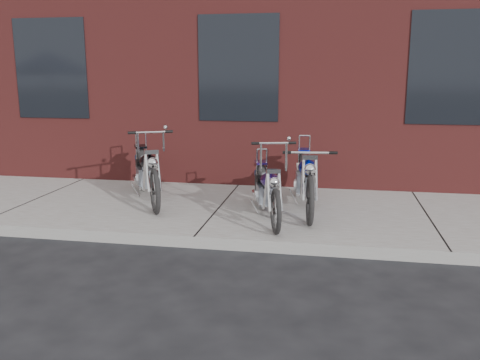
# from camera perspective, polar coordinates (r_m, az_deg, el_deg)

# --- Properties ---
(ground) EXTENTS (120.00, 120.00, 0.00)m
(ground) POSITION_cam_1_polar(r_m,az_deg,el_deg) (6.35, -5.17, -7.65)
(ground) COLOR black
(ground) RESTS_ON ground
(sidewalk) EXTENTS (22.00, 3.00, 0.15)m
(sidewalk) POSITION_cam_1_polar(r_m,az_deg,el_deg) (7.72, -2.22, -3.48)
(sidewalk) COLOR gray
(sidewalk) RESTS_ON ground
(chopper_purple) EXTENTS (0.70, 1.97, 1.13)m
(chopper_purple) POSITION_cam_1_polar(r_m,az_deg,el_deg) (7.02, 3.07, -1.33)
(chopper_purple) COLOR black
(chopper_purple) RESTS_ON sidewalk
(chopper_blue) EXTENTS (0.56, 2.31, 1.01)m
(chopper_blue) POSITION_cam_1_polar(r_m,az_deg,el_deg) (7.54, 7.45, -0.09)
(chopper_blue) COLOR black
(chopper_blue) RESTS_ON sidewalk
(chopper_third) EXTENTS (1.16, 2.08, 1.16)m
(chopper_third) POSITION_cam_1_polar(r_m,az_deg,el_deg) (8.10, -10.38, 0.63)
(chopper_third) COLOR black
(chopper_third) RESTS_ON sidewalk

